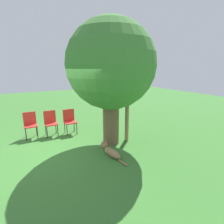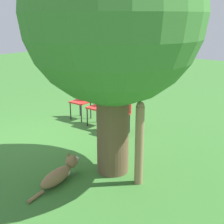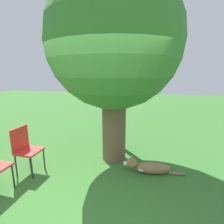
% 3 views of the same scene
% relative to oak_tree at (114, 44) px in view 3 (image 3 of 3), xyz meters
% --- Properties ---
extents(ground_plane, '(30.00, 30.00, 0.00)m').
position_rel_oak_tree_xyz_m(ground_plane, '(-0.16, -1.57, -2.58)').
color(ground_plane, '#38702D').
extents(oak_tree, '(2.81, 2.81, 4.02)m').
position_rel_oak_tree_xyz_m(oak_tree, '(0.00, 0.00, 0.00)').
color(oak_tree, brown).
rests_on(oak_tree, ground_plane).
extents(dog, '(1.23, 0.33, 0.38)m').
position_rel_oak_tree_xyz_m(dog, '(0.80, -0.47, -2.44)').
color(dog, olive).
rests_on(dog, ground_plane).
extents(fence_post, '(0.13, 0.13, 1.36)m').
position_rel_oak_tree_xyz_m(fence_post, '(0.10, 0.58, -1.89)').
color(fence_post, '#937551').
rests_on(fence_post, ground_plane).
extents(red_chair_2, '(0.43, 0.45, 0.95)m').
position_rel_oak_tree_xyz_m(red_chair_2, '(-1.60, -0.97, -2.03)').
color(red_chair_2, red).
rests_on(red_chair_2, ground_plane).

